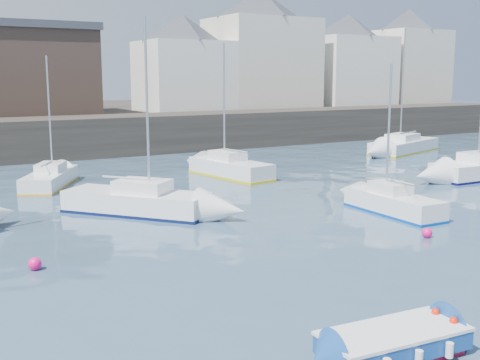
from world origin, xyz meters
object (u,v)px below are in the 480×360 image
sailboat_f (230,167)px  buoy_near (35,270)px  blue_dinghy (393,342)px  sailboat_b (137,201)px  sailboat_g (404,145)px  sailboat_h (50,178)px  buoy_far (143,193)px  sailboat_c (393,202)px  buoy_mid (427,237)px

sailboat_f → buoy_near: sailboat_f is taller
blue_dinghy → buoy_near: (-5.58, 10.24, -0.36)m
sailboat_b → buoy_near: 8.25m
sailboat_g → blue_dinghy: bearing=-135.6°
sailboat_h → sailboat_b: bearing=-78.3°
sailboat_g → buoy_far: sailboat_g is taller
sailboat_c → sailboat_g: bearing=43.5°
sailboat_h → buoy_mid: 20.88m
sailboat_g → buoy_far: 25.14m
blue_dinghy → sailboat_f: size_ratio=0.43×
sailboat_h → buoy_far: bearing=-49.7°
buoy_mid → buoy_far: 15.16m
sailboat_b → sailboat_c: (9.94, -5.81, -0.05)m
sailboat_f → buoy_near: (-14.23, -12.58, -0.57)m
buoy_near → buoy_mid: 14.31m
buoy_far → blue_dinghy: bearing=-95.8°
buoy_near → sailboat_c: bearing=0.4°
sailboat_g → buoy_far: (-24.51, -5.54, -0.56)m
sailboat_h → buoy_near: 15.27m
sailboat_g → buoy_near: 35.87m
sailboat_f → sailboat_g: (17.95, 3.24, -0.01)m
sailboat_c → sailboat_f: 12.55m
sailboat_b → sailboat_f: (8.52, 6.65, 0.01)m
sailboat_c → sailboat_g: sailboat_g is taller
sailboat_b → buoy_mid: sailboat_b is taller
sailboat_b → buoy_far: 4.81m
blue_dinghy → sailboat_h: size_ratio=0.48×
blue_dinghy → buoy_far: 20.63m
blue_dinghy → buoy_near: size_ratio=8.06×
sailboat_h → buoy_near: sailboat_h is taller
blue_dinghy → buoy_near: blue_dinghy is taller
blue_dinghy → sailboat_h: 25.06m
buoy_far → sailboat_g: bearing=12.7°
sailboat_c → sailboat_h: bearing=128.8°
sailboat_c → sailboat_f: size_ratio=0.83×
sailboat_h → buoy_near: size_ratio=16.79×
sailboat_b → sailboat_c: 11.52m
blue_dinghy → buoy_far: size_ratio=8.03×
blue_dinghy → sailboat_b: (0.13, 16.17, 0.21)m
sailboat_c → sailboat_h: sailboat_h is taller
sailboat_b → sailboat_h: (-1.84, 8.84, -0.09)m
blue_dinghy → sailboat_g: (26.61, 26.06, 0.20)m
sailboat_h → sailboat_g: bearing=2.1°
blue_dinghy → sailboat_b: 16.17m
sailboat_b → sailboat_f: size_ratio=1.07×
sailboat_f → buoy_far: sailboat_f is taller
buoy_near → buoy_mid: (13.86, -3.56, 0.00)m
sailboat_c → buoy_mid: (-1.79, -3.67, -0.51)m
sailboat_g → buoy_mid: bearing=-133.4°
blue_dinghy → sailboat_g: 37.25m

